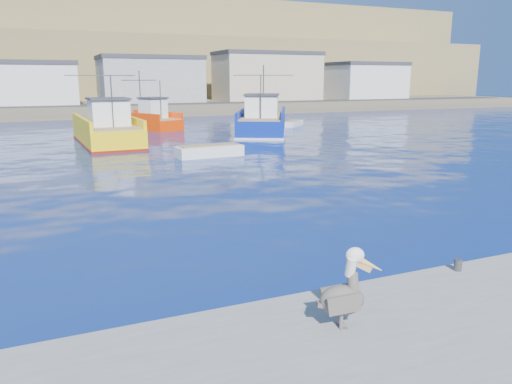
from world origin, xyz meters
The scene contains 9 objects.
ground centered at (0.00, 0.00, 0.00)m, with size 260.00×260.00×0.00m, color #071E51.
dock_bollards centered at (0.60, -3.40, 0.65)m, with size 36.20×0.20×0.30m.
far_shore centered at (0.00, 109.20, 8.98)m, with size 200.00×81.00×24.00m.
trawler_yellow_b centered at (-1.36, 30.37, 1.08)m, with size 5.70×12.15×6.61m.
trawler_blue centered at (13.81, 32.81, 1.11)m, with size 9.63×13.18×6.68m.
boat_orange centered at (4.25, 41.42, 1.04)m, with size 6.58×9.02×6.10m.
skiff_mid centered at (4.19, 20.37, 0.32)m, with size 4.70×1.95×1.00m.
skiff_far centered at (19.98, 38.12, 0.25)m, with size 3.53×3.43×0.79m.
pelican centered at (-1.31, -4.73, 1.20)m, with size 1.31×0.75×1.63m.
Camera 1 is at (-6.48, -12.32, 5.28)m, focal length 35.00 mm.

